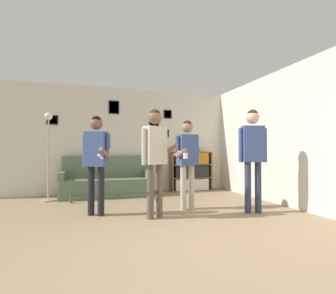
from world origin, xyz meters
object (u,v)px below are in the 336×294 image
Objects in this scene: person_watcher_holding_cup at (187,155)px; bottle_on_floor at (71,199)px; bookshelf at (191,171)px; person_player_foreground_center at (155,150)px; person_spectator_near_bookshelf at (253,148)px; floor_lamp at (48,148)px; drinking_cup at (199,150)px; couch at (107,183)px; person_player_foreground_left at (96,154)px.

person_watcher_holding_cup is 7.26× the size of bottle_on_floor.
person_player_foreground_center reaches higher than bookshelf.
floor_lamp is at bearing 148.39° from person_spectator_near_bookshelf.
drinking_cup is at bearing 15.06° from bottle_on_floor.
floor_lamp reaches higher than couch.
couch is 1.52m from floor_lamp.
person_player_foreground_center is at bearing -148.30° from person_watcher_holding_cup.
drinking_cup is (1.13, 2.07, 0.11)m from person_watcher_holding_cup.
bookshelf is 3.06m from person_player_foreground_center.
person_spectator_near_bookshelf is (2.61, -0.60, 0.10)m from person_player_foreground_left.
couch is 1.03m from bottle_on_floor.
floor_lamp is 1.21m from bottle_on_floor.
floor_lamp is at bearing -166.31° from couch.
couch is at bearing 104.61° from person_player_foreground_center.
person_watcher_holding_cup is at bearing 31.70° from person_player_foreground_center.
person_player_foreground_center is at bearing -126.33° from drinking_cup.
floor_lamp is 1.16× the size of person_watcher_holding_cup.
bookshelf is 3.31m from person_player_foreground_left.
floor_lamp is at bearing 120.88° from person_player_foreground_left.
person_player_foreground_left is at bearing 153.70° from person_player_foreground_center.
person_spectator_near_bookshelf reaches higher than couch.
bookshelf is 0.69× the size of person_watcher_holding_cup.
person_player_foreground_left is at bearing -59.12° from floor_lamp.
floor_lamp is 1.06× the size of person_spectator_near_bookshelf.
bottle_on_floor is at bearing 149.38° from person_spectator_near_bookshelf.
bottle_on_floor is at bearing 129.35° from person_player_foreground_center.
bottle_on_floor is at bearing -163.85° from bookshelf.
person_player_foreground_left is (-2.53, -2.08, 0.49)m from bookshelf.
person_spectator_near_bookshelf is 2.69m from drinking_cup.
person_watcher_holding_cup is 2.36m from drinking_cup.
bookshelf is at bearing 4.85° from couch.
person_player_foreground_left reaches higher than drinking_cup.
person_watcher_holding_cup is (-0.90, -2.07, 0.48)m from bookshelf.
drinking_cup is at bearing 7.56° from floor_lamp.
floor_lamp is at bearing 132.30° from person_player_foreground_center.
person_spectator_near_bookshelf is 15.12× the size of drinking_cup.
person_watcher_holding_cup reaches higher than couch.
floor_lamp is (-1.24, -0.30, 0.82)m from couch.
person_player_foreground_center is 14.72× the size of drinking_cup.
drinking_cup is (2.76, 2.08, 0.09)m from person_player_foreground_left.
bookshelf is 0.65× the size of person_player_foreground_center.
person_watcher_holding_cup is 1.16m from person_spectator_near_bookshelf.
floor_lamp is at bearing 142.64° from bottle_on_floor.
person_watcher_holding_cup reaches higher than drinking_cup.
bottle_on_floor is at bearing 110.76° from person_player_foreground_left.
couch is at bearing 125.42° from person_watcher_holding_cup.
bookshelf is 9.52× the size of drinking_cup.
person_player_foreground_left reaches higher than couch.
person_player_foreground_center reaches higher than person_player_foreground_left.
person_spectator_near_bookshelf is at bearing -88.26° from bookshelf.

